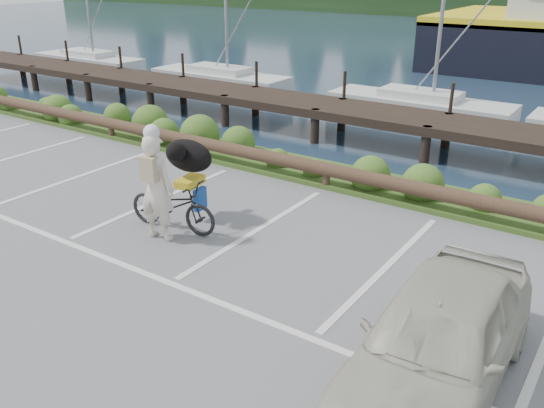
{
  "coord_description": "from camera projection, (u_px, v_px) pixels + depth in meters",
  "views": [
    {
      "loc": [
        5.74,
        -5.99,
        4.65
      ],
      "look_at": [
        0.98,
        1.01,
        1.1
      ],
      "focal_mm": 38.0,
      "sensor_mm": 36.0,
      "label": 1
    }
  ],
  "objects": [
    {
      "name": "ground",
      "position": [
        187.0,
        273.0,
        9.34
      ],
      "size": [
        72.0,
        72.0,
        0.0
      ],
      "primitive_type": "plane",
      "color": "#5F5F62"
    },
    {
      "name": "vegetation_strip",
      "position": [
        341.0,
        177.0,
        13.37
      ],
      "size": [
        34.0,
        1.6,
        0.1
      ],
      "primitive_type": "cube",
      "color": "#3D5B21",
      "rests_on": "ground"
    },
    {
      "name": "log_rail",
      "position": [
        326.0,
        188.0,
        12.85
      ],
      "size": [
        32.0,
        0.3,
        0.6
      ],
      "primitive_type": null,
      "color": "#443021",
      "rests_on": "ground"
    },
    {
      "name": "bicycle",
      "position": [
        173.0,
        205.0,
        10.7
      ],
      "size": [
        1.92,
        0.88,
        0.97
      ],
      "primitive_type": "imported",
      "rotation": [
        0.0,
        0.0,
        1.7
      ],
      "color": "black",
      "rests_on": "ground"
    },
    {
      "name": "cyclist",
      "position": [
        156.0,
        188.0,
        10.15
      ],
      "size": [
        0.77,
        0.56,
        1.97
      ],
      "primitive_type": "imported",
      "rotation": [
        0.0,
        0.0,
        3.27
      ],
      "color": "beige",
      "rests_on": "ground"
    },
    {
      "name": "dog",
      "position": [
        188.0,
        156.0,
        10.88
      ],
      "size": [
        0.66,
        1.13,
        0.62
      ],
      "primitive_type": "ellipsoid",
      "rotation": [
        0.0,
        0.0,
        1.7
      ],
      "color": "black",
      "rests_on": "bicycle"
    },
    {
      "name": "parked_car",
      "position": [
        439.0,
        338.0,
        6.62
      ],
      "size": [
        1.67,
        3.95,
        1.33
      ],
      "primitive_type": "imported",
      "rotation": [
        0.0,
        0.0,
        0.02
      ],
      "color": "#B7B3A0",
      "rests_on": "ground"
    }
  ]
}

